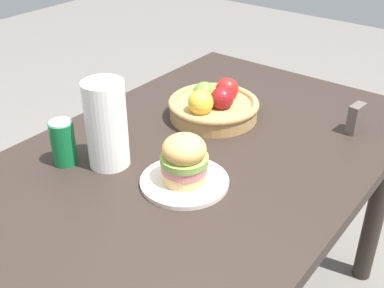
{
  "coord_description": "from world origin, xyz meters",
  "views": [
    {
      "loc": [
        -0.96,
        -0.7,
        1.47
      ],
      "look_at": [
        -0.06,
        -0.02,
        0.81
      ],
      "focal_mm": 45.71,
      "sensor_mm": 36.0,
      "label": 1
    }
  ],
  "objects_px": {
    "soda_can": "(63,143)",
    "fruit_basket": "(213,105)",
    "plate": "(184,181)",
    "sandwich": "(184,159)",
    "napkin_holder": "(356,118)",
    "paper_towel_roll": "(106,125)"
  },
  "relations": [
    {
      "from": "sandwich",
      "to": "paper_towel_roll",
      "type": "xyz_separation_m",
      "value": [
        -0.05,
        0.22,
        0.05
      ]
    },
    {
      "from": "sandwich",
      "to": "fruit_basket",
      "type": "xyz_separation_m",
      "value": [
        0.35,
        0.15,
        -0.03
      ]
    },
    {
      "from": "sandwich",
      "to": "soda_can",
      "type": "relative_size",
      "value": 1.02
    },
    {
      "from": "plate",
      "to": "sandwich",
      "type": "height_order",
      "value": "sandwich"
    },
    {
      "from": "plate",
      "to": "soda_can",
      "type": "bearing_deg",
      "value": 110.19
    },
    {
      "from": "soda_can",
      "to": "paper_towel_roll",
      "type": "xyz_separation_m",
      "value": [
        0.07,
        -0.1,
        0.06
      ]
    },
    {
      "from": "plate",
      "to": "napkin_holder",
      "type": "height_order",
      "value": "napkin_holder"
    },
    {
      "from": "sandwich",
      "to": "fruit_basket",
      "type": "height_order",
      "value": "sandwich"
    },
    {
      "from": "fruit_basket",
      "to": "napkin_holder",
      "type": "relative_size",
      "value": 3.22
    },
    {
      "from": "soda_can",
      "to": "fruit_basket",
      "type": "xyz_separation_m",
      "value": [
        0.46,
        -0.17,
        -0.02
      ]
    },
    {
      "from": "paper_towel_roll",
      "to": "fruit_basket",
      "type": "bearing_deg",
      "value": -9.54
    },
    {
      "from": "sandwich",
      "to": "paper_towel_roll",
      "type": "bearing_deg",
      "value": 102.18
    },
    {
      "from": "sandwich",
      "to": "napkin_holder",
      "type": "distance_m",
      "value": 0.58
    },
    {
      "from": "plate",
      "to": "sandwich",
      "type": "bearing_deg",
      "value": -90.0
    },
    {
      "from": "plate",
      "to": "soda_can",
      "type": "relative_size",
      "value": 1.81
    },
    {
      "from": "plate",
      "to": "soda_can",
      "type": "xyz_separation_m",
      "value": [
        -0.12,
        0.32,
        0.06
      ]
    },
    {
      "from": "sandwich",
      "to": "soda_can",
      "type": "height_order",
      "value": "sandwich"
    },
    {
      "from": "plate",
      "to": "napkin_holder",
      "type": "relative_size",
      "value": 2.54
    },
    {
      "from": "sandwich",
      "to": "fruit_basket",
      "type": "distance_m",
      "value": 0.38
    },
    {
      "from": "fruit_basket",
      "to": "paper_towel_roll",
      "type": "height_order",
      "value": "paper_towel_roll"
    },
    {
      "from": "plate",
      "to": "sandwich",
      "type": "distance_m",
      "value": 0.07
    },
    {
      "from": "soda_can",
      "to": "napkin_holder",
      "type": "height_order",
      "value": "soda_can"
    }
  ]
}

